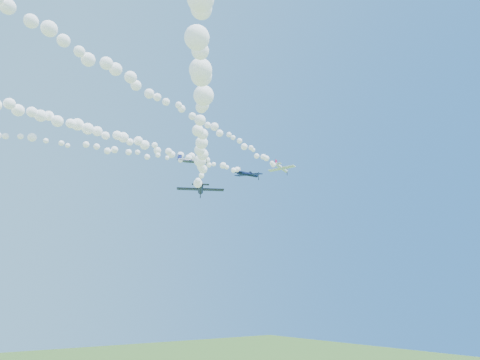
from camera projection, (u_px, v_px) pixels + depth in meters
plane_white at (281, 168)px, 105.81m from camera, size 7.12×7.54×2.60m
smoke_trail_white at (176, 107)px, 71.47m from camera, size 74.64×31.06×3.03m
plane_navy at (248, 174)px, 100.92m from camera, size 8.08×8.48×2.29m
smoke_trail_navy at (119, 137)px, 77.22m from camera, size 65.54×11.40×3.12m
plane_grey at (192, 161)px, 79.90m from camera, size 6.34×6.53×2.00m
smoke_trail_grey at (1, 134)px, 65.90m from camera, size 61.66×13.34×2.92m
plane_black at (200, 189)px, 68.70m from camera, size 7.72×7.29×2.06m
smoke_trail_black at (202, 66)px, 32.13m from camera, size 38.17×62.18×3.10m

